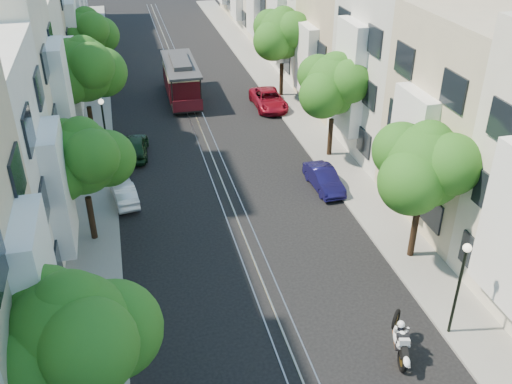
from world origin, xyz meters
TOP-DOWN VIEW (x-y plane):
  - ground at (0.00, 28.00)m, footprint 200.00×200.00m
  - sidewalk_east at (7.25, 28.00)m, footprint 2.50×80.00m
  - sidewalk_west at (-7.25, 28.00)m, footprint 2.50×80.00m
  - rail_left at (-0.55, 28.00)m, footprint 0.06×80.00m
  - rail_slot at (0.00, 28.00)m, footprint 0.06×80.00m
  - rail_right at (0.55, 28.00)m, footprint 0.06×80.00m
  - lane_line at (0.00, 28.00)m, footprint 0.08×80.00m
  - townhouses_east at (11.87, 27.91)m, footprint 7.75×72.00m
  - townhouses_west at (-11.87, 27.91)m, footprint 7.75×72.00m
  - tree_e_b at (7.26, 8.98)m, footprint 4.93×4.08m
  - tree_e_c at (7.26, 19.98)m, footprint 4.84×3.99m
  - tree_e_d at (7.26, 30.98)m, footprint 5.01×4.16m
  - tree_w_a at (-7.14, 1.98)m, footprint 4.93×4.08m
  - tree_w_b at (-7.14, 13.98)m, footprint 4.72×3.87m
  - tree_w_c at (-7.14, 24.98)m, footprint 5.13×4.28m
  - tree_w_d at (-7.14, 35.98)m, footprint 4.84×3.99m
  - lamp_east at (6.30, 4.00)m, footprint 0.32×0.32m
  - lamp_west at (-6.30, 22.00)m, footprint 0.32×0.32m
  - sportbike_rider at (3.82, 3.36)m, footprint 0.87×2.15m
  - cable_car at (-0.50, 32.30)m, footprint 2.45×7.62m
  - parked_car_e_mid at (5.45, 16.15)m, footprint 1.45×3.70m
  - parked_car_e_far at (5.60, 28.88)m, footprint 2.16×4.69m
  - parked_car_w_mid at (-5.60, 17.33)m, footprint 1.57×3.37m
  - parked_car_w_far at (-4.66, 22.92)m, footprint 1.96×4.02m

SIDE VIEW (x-z plane):
  - ground at x=0.00m, z-range 0.00..0.00m
  - lane_line at x=0.00m, z-range 0.00..0.01m
  - rail_left at x=-0.55m, z-range 0.00..0.02m
  - rail_slot at x=0.00m, z-range 0.00..0.02m
  - rail_right at x=0.55m, z-range 0.00..0.02m
  - sidewalk_east at x=7.25m, z-range 0.00..0.12m
  - sidewalk_west at x=-7.25m, z-range 0.00..0.12m
  - parked_car_w_mid at x=-5.60m, z-range 0.00..1.07m
  - parked_car_e_mid at x=5.45m, z-range 0.00..1.20m
  - parked_car_e_far at x=5.60m, z-range 0.00..1.30m
  - parked_car_w_far at x=-4.66m, z-range 0.00..1.32m
  - sportbike_rider at x=3.82m, z-range 0.10..1.69m
  - cable_car at x=-0.50m, z-range 0.27..3.19m
  - lamp_east at x=6.30m, z-range 0.77..4.93m
  - lamp_west at x=-6.30m, z-range 0.77..4.93m
  - tree_w_b at x=-7.14m, z-range 1.26..7.53m
  - tree_e_c at x=7.26m, z-range 1.34..7.86m
  - tree_w_d at x=-7.14m, z-range 1.34..7.86m
  - tree_e_b at x=7.26m, z-range 1.39..8.07m
  - tree_w_a at x=-7.14m, z-range 1.39..8.07m
  - tree_e_d at x=7.26m, z-range 1.44..8.29m
  - tree_w_c at x=-7.14m, z-range 1.52..8.62m
  - townhouses_west at x=-11.87m, z-range -0.80..10.96m
  - townhouses_east at x=11.87m, z-range -0.82..11.18m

